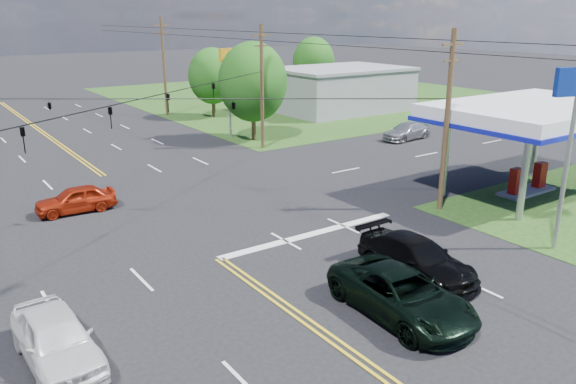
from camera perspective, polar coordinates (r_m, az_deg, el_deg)
ground at (r=31.49m, az=-13.88°, el=-1.70°), size 280.00×280.00×0.00m
grass_ne at (r=75.85m, az=2.25°, el=9.82°), size 46.00×48.00×0.03m
stop_bar at (r=27.11m, az=2.38°, el=-4.34°), size 10.00×0.50×0.02m
retail_ne at (r=63.16m, az=5.24°, el=10.24°), size 14.00×10.00×4.40m
gas_canopy at (r=35.21m, az=23.93°, el=7.23°), size 12.20×8.20×5.35m
pole_se at (r=30.49m, az=15.84°, el=7.08°), size 1.60×0.28×9.50m
pole_ne at (r=44.03m, az=-2.66°, el=10.73°), size 1.60×0.28×9.50m
pole_right_far at (r=60.86m, az=-12.49°, el=12.45°), size 1.60×0.28×10.00m
span_wire_signals at (r=30.12m, az=-14.71°, el=9.14°), size 26.00×18.00×1.13m
power_lines at (r=28.01m, az=-13.64°, el=14.00°), size 26.04×100.00×0.64m
tree_right_a at (r=47.09m, az=-3.60°, el=11.09°), size 5.70×5.70×8.18m
tree_right_b at (r=58.79m, az=-7.68°, el=11.60°), size 4.94×4.94×7.09m
tree_far_r at (r=73.19m, az=2.62°, el=13.12°), size 5.32×5.32×7.63m
pickup_dkgreen at (r=20.24m, az=11.46°, el=-10.13°), size 2.96×5.93×1.61m
suv_black at (r=23.19m, az=12.95°, el=-6.59°), size 2.24×5.45×1.58m
pickup_white at (r=18.75m, az=-22.50°, el=-13.59°), size 2.09×4.81×1.61m
sedan_red at (r=32.04m, az=-20.77°, el=-0.69°), size 4.22×1.88×1.41m
sedan_far at (r=48.95m, az=11.97°, el=6.06°), size 5.05×2.44×1.42m
polesign_se at (r=26.62m, az=27.17°, el=7.62°), size 2.33×0.96×8.07m
polesign_ne at (r=48.39m, az=-6.04°, el=12.36°), size 2.05×0.93×7.59m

